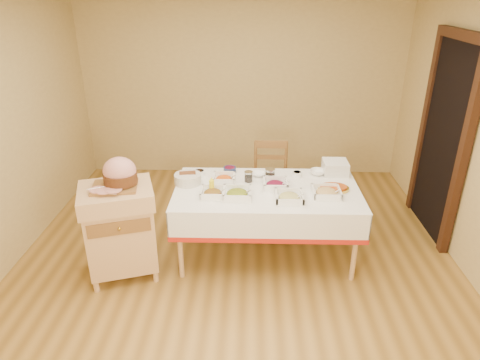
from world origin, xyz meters
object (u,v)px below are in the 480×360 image
dining_table (267,203)px  mustard_bottle (212,186)px  ham_on_board (119,175)px  bread_basket (188,179)px  butcher_cart (120,226)px  dining_chair (270,181)px  plate_stack (335,167)px  brass_platter (333,188)px  preserve_jar_right (270,176)px  preserve_jar_left (248,177)px

dining_table → mustard_bottle: mustard_bottle is taller
mustard_bottle → dining_table: bearing=9.9°
ham_on_board → bread_basket: size_ratio=1.55×
butcher_cart → dining_chair: dining_chair is taller
dining_table → plate_stack: plate_stack is taller
mustard_bottle → bread_basket: bearing=142.9°
butcher_cart → plate_stack: bearing=19.8°
butcher_cart → dining_table: bearing=15.1°
bread_basket → brass_platter: (1.45, -0.11, -0.03)m
dining_chair → bread_basket: dining_chair is taller
butcher_cart → bread_basket: butcher_cart is taller
dining_table → preserve_jar_right: 0.29m
dining_chair → mustard_bottle: dining_chair is taller
butcher_cart → brass_platter: 2.08m
preserve_jar_right → brass_platter: bearing=-17.3°
dining_chair → ham_on_board: 1.89m
preserve_jar_right → brass_platter: 0.64m
preserve_jar_right → bread_basket: size_ratio=0.49×
preserve_jar_right → mustard_bottle: (-0.57, -0.27, 0.01)m
dining_table → bread_basket: 0.83m
dining_chair → plate_stack: bearing=-30.9°
plate_stack → butcher_cart: bearing=-160.2°
dining_table → brass_platter: size_ratio=5.88×
preserve_jar_left → preserve_jar_right: bearing=5.4°
dining_chair → preserve_jar_left: bearing=-112.1°
ham_on_board → bread_basket: (0.54, 0.44, -0.23)m
plate_stack → dining_table: bearing=-151.9°
ham_on_board → plate_stack: bearing=19.4°
dining_chair → preserve_jar_left: (-0.25, -0.63, 0.33)m
ham_on_board → brass_platter: 2.03m
ham_on_board → preserve_jar_left: ham_on_board is taller
mustard_bottle → brass_platter: bearing=4.0°
bread_basket → ham_on_board: bearing=-140.9°
dining_chair → butcher_cart: bearing=-141.4°
dining_chair → ham_on_board: size_ratio=2.22×
dining_chair → preserve_jar_right: dining_chair is taller
ham_on_board → brass_platter: size_ratio=1.36×
plate_stack → brass_platter: (-0.08, -0.40, -0.05)m
bread_basket → brass_platter: bearing=-4.5°
dining_table → butcher_cart: 1.44m
preserve_jar_left → preserve_jar_right: (0.22, 0.02, 0.01)m
preserve_jar_right → plate_stack: plate_stack is taller
dining_chair → mustard_bottle: (-0.61, -0.88, 0.35)m
ham_on_board → preserve_jar_left: size_ratio=3.87×
plate_stack → brass_platter: 0.41m
dining_table → ham_on_board: ham_on_board is taller
dining_table → preserve_jar_right: bearing=79.0°
butcher_cart → bread_basket: bearing=39.1°
dining_table → butcher_cart: (-1.38, -0.37, -0.07)m
preserve_jar_right → dining_chair: bearing=86.7°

